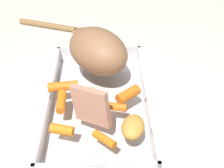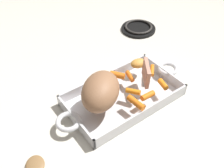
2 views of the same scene
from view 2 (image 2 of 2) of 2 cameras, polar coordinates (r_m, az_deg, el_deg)
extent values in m
plane|color=silver|center=(0.87, 2.46, -3.45)|extent=(2.02, 2.02, 0.00)
cube|color=silver|center=(0.87, 2.47, -3.27)|extent=(0.38, 0.21, 0.01)
cube|color=silver|center=(0.92, -1.51, 1.27)|extent=(0.38, 0.01, 0.04)
cube|color=silver|center=(0.81, 7.10, -6.63)|extent=(0.38, 0.01, 0.04)
cube|color=silver|center=(0.96, 11.22, 2.28)|extent=(0.01, 0.21, 0.04)
cube|color=silver|center=(0.79, -8.14, -8.05)|extent=(0.01, 0.21, 0.04)
torus|color=silver|center=(0.96, 12.23, 3.33)|extent=(0.08, 0.08, 0.02)
torus|color=silver|center=(0.78, -9.61, -8.19)|extent=(0.08, 0.08, 0.02)
ellipsoid|color=#966746|center=(0.77, -2.71, -1.39)|extent=(0.19, 0.18, 0.10)
cube|color=tan|center=(0.85, 7.55, 2.39)|extent=(0.05, 0.08, 0.08)
cylinder|color=orange|center=(0.88, 1.18, 1.99)|extent=(0.05, 0.05, 0.02)
cylinder|color=orange|center=(0.79, 5.30, -4.12)|extent=(0.03, 0.07, 0.02)
cylinder|color=orange|center=(0.83, 4.70, -1.65)|extent=(0.04, 0.05, 0.02)
cylinder|color=orange|center=(0.82, 7.88, -2.56)|extent=(0.05, 0.02, 0.02)
cylinder|color=orange|center=(0.92, 8.84, 3.01)|extent=(0.05, 0.05, 0.02)
cylinder|color=orange|center=(0.88, 3.96, 1.73)|extent=(0.03, 0.05, 0.02)
cylinder|color=orange|center=(0.87, 11.18, -0.05)|extent=(0.03, 0.05, 0.02)
ellipsoid|color=gold|center=(0.93, 5.83, 4.56)|extent=(0.07, 0.05, 0.03)
cylinder|color=black|center=(1.23, 5.83, 12.03)|extent=(0.16, 0.16, 0.01)
torus|color=#2D2B28|center=(1.22, 5.87, 12.46)|extent=(0.13, 0.13, 0.01)
ellipsoid|color=olive|center=(0.75, -16.60, -16.76)|extent=(0.07, 0.07, 0.01)
camera|label=1|loc=(1.03, 28.70, 28.75)|focal=49.78mm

